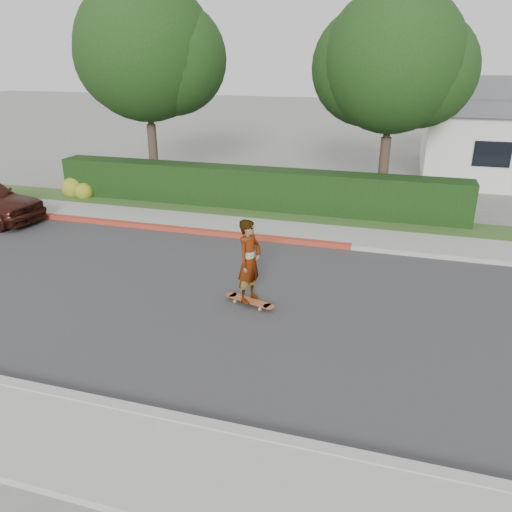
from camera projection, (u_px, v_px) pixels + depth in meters
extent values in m
plane|color=slate|center=(285.00, 309.00, 11.05)|extent=(120.00, 120.00, 0.00)
cube|color=#2D2D30|center=(285.00, 308.00, 11.04)|extent=(60.00, 8.00, 0.01)
cube|color=#9E9E99|center=(220.00, 429.00, 7.37)|extent=(60.00, 0.20, 0.15)
cube|color=gray|center=(196.00, 476.00, 6.58)|extent=(60.00, 1.60, 0.12)
cube|color=#9E9E99|center=(317.00, 243.00, 14.66)|extent=(60.00, 0.20, 0.15)
cube|color=#9A3221|center=(163.00, 228.00, 15.99)|extent=(12.00, 0.21, 0.15)
cube|color=gray|center=(322.00, 234.00, 15.47)|extent=(60.00, 1.60, 0.12)
cube|color=#2D4C1E|center=(330.00, 219.00, 16.90)|extent=(60.00, 1.60, 0.10)
cube|color=black|center=(251.00, 189.00, 17.96)|extent=(15.00, 1.00, 1.50)
sphere|color=#2D4C19|center=(74.00, 188.00, 19.66)|extent=(0.90, 0.90, 0.90)
sphere|color=#2D4C19|center=(84.00, 192.00, 19.34)|extent=(0.70, 0.70, 0.70)
cylinder|color=#33261C|center=(154.00, 159.00, 20.09)|extent=(0.36, 0.36, 2.70)
cylinder|color=#33261C|center=(150.00, 107.00, 19.33)|extent=(0.24, 0.24, 2.25)
sphere|color=black|center=(145.00, 50.00, 18.57)|extent=(5.20, 5.20, 5.20)
sphere|color=black|center=(132.00, 56.00, 19.22)|extent=(4.42, 4.42, 4.42)
sphere|color=black|center=(171.00, 59.00, 18.71)|extent=(4.16, 4.16, 4.16)
cylinder|color=#33261C|center=(383.00, 172.00, 18.18)|extent=(0.36, 0.36, 2.52)
cylinder|color=#33261C|center=(388.00, 119.00, 17.48)|extent=(0.24, 0.24, 2.10)
sphere|color=black|center=(394.00, 61.00, 16.77)|extent=(4.80, 4.80, 4.80)
sphere|color=black|center=(370.00, 67.00, 17.41)|extent=(4.08, 4.08, 4.08)
sphere|color=black|center=(421.00, 71.00, 16.91)|extent=(3.84, 3.84, 3.84)
cube|color=black|center=(492.00, 154.00, 19.65)|extent=(1.40, 0.06, 1.00)
cylinder|color=gold|center=(235.00, 301.00, 11.29)|extent=(0.08, 0.06, 0.07)
cylinder|color=gold|center=(240.00, 298.00, 11.43)|extent=(0.08, 0.06, 0.07)
cylinder|color=gold|center=(260.00, 309.00, 10.93)|extent=(0.08, 0.06, 0.07)
cylinder|color=gold|center=(265.00, 306.00, 11.08)|extent=(0.08, 0.06, 0.07)
cube|color=silver|center=(237.00, 298.00, 11.34)|extent=(0.12, 0.21, 0.03)
cube|color=silver|center=(262.00, 305.00, 10.99)|extent=(0.12, 0.21, 0.03)
cube|color=brown|center=(250.00, 300.00, 11.15)|extent=(1.05, 0.55, 0.02)
cylinder|color=brown|center=(231.00, 295.00, 11.42)|extent=(0.31, 0.31, 0.02)
cylinder|color=brown|center=(269.00, 306.00, 10.89)|extent=(0.31, 0.31, 0.02)
imported|color=white|center=(249.00, 261.00, 10.80)|extent=(0.63, 0.79, 1.88)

